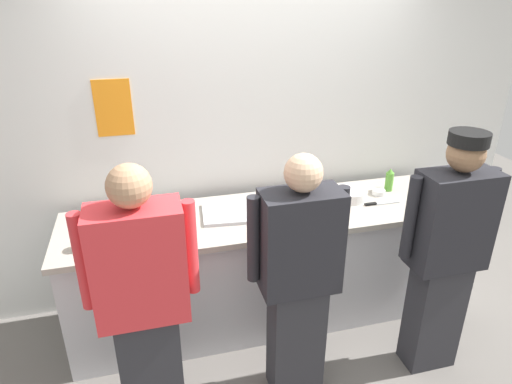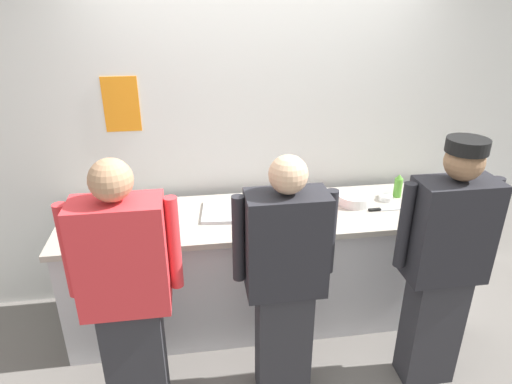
% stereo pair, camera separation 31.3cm
% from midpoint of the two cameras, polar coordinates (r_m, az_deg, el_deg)
% --- Properties ---
extents(ground_plane, '(9.00, 9.00, 0.00)m').
position_cam_midpoint_polar(ground_plane, '(3.39, 5.45, -19.28)').
color(ground_plane, slate).
extents(wall_back, '(4.53, 0.11, 2.94)m').
position_cam_midpoint_polar(wall_back, '(3.44, 2.92, 9.71)').
color(wall_back, silver).
rests_on(wall_back, ground).
extents(prep_counter, '(2.89, 0.74, 0.89)m').
position_cam_midpoint_polar(prep_counter, '(3.41, 4.21, -9.37)').
color(prep_counter, silver).
rests_on(prep_counter, ground).
extents(chef_near_left, '(0.60, 0.24, 1.62)m').
position_cam_midpoint_polar(chef_near_left, '(2.49, -12.51, -12.70)').
color(chef_near_left, '#2D2D33').
rests_on(chef_near_left, ground).
extents(chef_center, '(0.58, 0.24, 1.58)m').
position_cam_midpoint_polar(chef_center, '(2.61, 7.18, -10.98)').
color(chef_center, '#2D2D33').
rests_on(chef_center, ground).
extents(chef_far_right, '(0.59, 0.24, 1.63)m').
position_cam_midpoint_polar(chef_far_right, '(2.94, 25.58, -8.18)').
color(chef_far_right, '#2D2D33').
rests_on(chef_far_right, ground).
extents(plate_stack_front, '(0.25, 0.25, 0.07)m').
position_cam_midpoint_polar(plate_stack_front, '(3.42, 14.94, -0.91)').
color(plate_stack_front, white).
rests_on(plate_stack_front, prep_counter).
extents(mixing_bowl_steel, '(0.34, 0.34, 0.14)m').
position_cam_midpoint_polar(mixing_bowl_steel, '(3.05, -10.58, -2.94)').
color(mixing_bowl_steel, '#B7BABF').
rests_on(mixing_bowl_steel, prep_counter).
extents(sheet_tray, '(0.50, 0.39, 0.02)m').
position_cam_midpoint_polar(sheet_tray, '(3.17, 0.25, -2.52)').
color(sheet_tray, '#B7BABF').
rests_on(sheet_tray, prep_counter).
extents(squeeze_bottle_primary, '(0.06, 0.06, 0.19)m').
position_cam_midpoint_polar(squeeze_bottle_primary, '(3.21, 12.13, -1.17)').
color(squeeze_bottle_primary, red).
rests_on(squeeze_bottle_primary, prep_counter).
extents(squeeze_bottle_secondary, '(0.06, 0.06, 0.18)m').
position_cam_midpoint_polar(squeeze_bottle_secondary, '(3.61, 19.97, 0.67)').
color(squeeze_bottle_secondary, '#56A333').
rests_on(squeeze_bottle_secondary, prep_counter).
extents(ramekin_red_sauce, '(0.11, 0.11, 0.04)m').
position_cam_midpoint_polar(ramekin_red_sauce, '(3.24, 8.23, -1.96)').
color(ramekin_red_sauce, white).
rests_on(ramekin_red_sauce, prep_counter).
extents(ramekin_orange_sauce, '(0.10, 0.10, 0.04)m').
position_cam_midpoint_polar(ramekin_orange_sauce, '(3.54, 18.58, -0.74)').
color(ramekin_orange_sauce, white).
rests_on(ramekin_orange_sauce, prep_counter).
extents(deli_cup, '(0.09, 0.09, 0.11)m').
position_cam_midpoint_polar(deli_cup, '(2.97, -18.14, -4.89)').
color(deli_cup, white).
rests_on(deli_cup, prep_counter).
extents(chefs_knife, '(0.28, 0.03, 0.02)m').
position_cam_midpoint_polar(chefs_knife, '(3.39, 18.46, -2.16)').
color(chefs_knife, '#B7BABF').
rests_on(chefs_knife, prep_counter).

